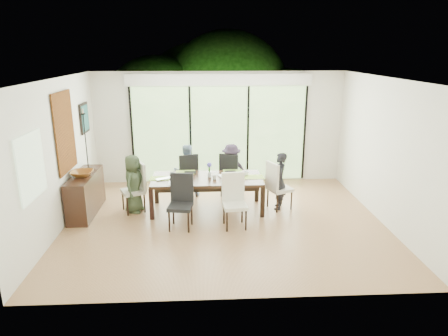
{
  "coord_description": "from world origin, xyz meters",
  "views": [
    {
      "loc": [
        -0.38,
        -7.07,
        3.18
      ],
      "look_at": [
        0.0,
        0.25,
        1.0
      ],
      "focal_mm": 32.0,
      "sensor_mm": 36.0,
      "label": 1
    }
  ],
  "objects_px": {
    "person_far_left": "(186,171)",
    "cup_b": "(215,177)",
    "chair_far_left": "(187,174)",
    "vase": "(209,174)",
    "chair_right_end": "(280,185)",
    "person_far_right": "(231,170)",
    "table_top": "(207,179)",
    "chair_near_left": "(180,203)",
    "person_left_end": "(133,183)",
    "laptop": "(164,179)",
    "chair_left_end": "(133,188)",
    "sideboard": "(86,194)",
    "chair_far_right": "(231,173)",
    "cup_c": "(246,174)",
    "bowl": "(82,173)",
    "cup_a": "(173,174)",
    "person_right_end": "(279,181)",
    "chair_near_right": "(235,201)"
  },
  "relations": [
    {
      "from": "cup_a",
      "to": "sideboard",
      "type": "distance_m",
      "value": 1.77
    },
    {
      "from": "person_far_left",
      "to": "bowl",
      "type": "relative_size",
      "value": 2.77
    },
    {
      "from": "chair_left_end",
      "to": "bowl",
      "type": "relative_size",
      "value": 2.36
    },
    {
      "from": "person_far_left",
      "to": "cup_c",
      "type": "relative_size",
      "value": 10.4
    },
    {
      "from": "person_left_end",
      "to": "cup_b",
      "type": "xyz_separation_m",
      "value": [
        1.63,
        -0.1,
        0.14
      ]
    },
    {
      "from": "person_far_right",
      "to": "cup_c",
      "type": "xyz_separation_m",
      "value": [
        0.25,
        -0.73,
        0.14
      ]
    },
    {
      "from": "person_far_right",
      "to": "cup_b",
      "type": "distance_m",
      "value": 1.02
    },
    {
      "from": "chair_left_end",
      "to": "person_far_left",
      "type": "bearing_deg",
      "value": 103.88
    },
    {
      "from": "table_top",
      "to": "person_far_left",
      "type": "bearing_deg",
      "value": 118.47
    },
    {
      "from": "person_left_end",
      "to": "person_right_end",
      "type": "distance_m",
      "value": 2.96
    },
    {
      "from": "table_top",
      "to": "chair_near_left",
      "type": "bearing_deg",
      "value": -119.89
    },
    {
      "from": "cup_a",
      "to": "cup_b",
      "type": "xyz_separation_m",
      "value": [
        0.85,
        -0.25,
        -0.0
      ]
    },
    {
      "from": "person_left_end",
      "to": "cup_b",
      "type": "bearing_deg",
      "value": -78.65
    },
    {
      "from": "person_far_right",
      "to": "sideboard",
      "type": "distance_m",
      "value": 3.11
    },
    {
      "from": "person_right_end",
      "to": "laptop",
      "type": "relative_size",
      "value": 3.91
    },
    {
      "from": "person_left_end",
      "to": "laptop",
      "type": "xyz_separation_m",
      "value": [
        0.63,
        -0.1,
        0.11
      ]
    },
    {
      "from": "person_far_right",
      "to": "chair_far_right",
      "type": "bearing_deg",
      "value": -102.77
    },
    {
      "from": "person_left_end",
      "to": "laptop",
      "type": "bearing_deg",
      "value": -84.16
    },
    {
      "from": "chair_far_left",
      "to": "person_left_end",
      "type": "bearing_deg",
      "value": 21.13
    },
    {
      "from": "chair_far_right",
      "to": "cup_c",
      "type": "height_order",
      "value": "chair_far_right"
    },
    {
      "from": "sideboard",
      "to": "cup_a",
      "type": "bearing_deg",
      "value": 6.24
    },
    {
      "from": "person_far_left",
      "to": "cup_b",
      "type": "relative_size",
      "value": 12.9
    },
    {
      "from": "chair_left_end",
      "to": "cup_b",
      "type": "xyz_separation_m",
      "value": [
        1.65,
        -0.1,
        0.23
      ]
    },
    {
      "from": "chair_near_right",
      "to": "chair_right_end",
      "type": "bearing_deg",
      "value": 35.12
    },
    {
      "from": "person_right_end",
      "to": "chair_left_end",
      "type": "bearing_deg",
      "value": -78.82
    },
    {
      "from": "vase",
      "to": "bowl",
      "type": "distance_m",
      "value": 2.49
    },
    {
      "from": "table_top",
      "to": "chair_right_end",
      "type": "height_order",
      "value": "chair_right_end"
    },
    {
      "from": "table_top",
      "to": "cup_b",
      "type": "height_order",
      "value": "cup_b"
    },
    {
      "from": "chair_left_end",
      "to": "person_left_end",
      "type": "height_order",
      "value": "person_left_end"
    },
    {
      "from": "chair_right_end",
      "to": "person_far_right",
      "type": "bearing_deg",
      "value": 25.3
    },
    {
      "from": "chair_left_end",
      "to": "chair_near_right",
      "type": "xyz_separation_m",
      "value": [
        2.0,
        -0.87,
        0.0
      ]
    },
    {
      "from": "chair_far_left",
      "to": "vase",
      "type": "xyz_separation_m",
      "value": [
        0.5,
        -0.8,
        0.24
      ]
    },
    {
      "from": "chair_right_end",
      "to": "chair_far_left",
      "type": "height_order",
      "value": "same"
    },
    {
      "from": "cup_b",
      "to": "chair_left_end",
      "type": "bearing_deg",
      "value": 176.53
    },
    {
      "from": "chair_near_right",
      "to": "person_far_right",
      "type": "xyz_separation_m",
      "value": [
        0.05,
        1.7,
        0.09
      ]
    },
    {
      "from": "table_top",
      "to": "sideboard",
      "type": "xyz_separation_m",
      "value": [
        -2.43,
        -0.04,
        -0.26
      ]
    },
    {
      "from": "vase",
      "to": "person_far_right",
      "type": "bearing_deg",
      "value": 57.34
    },
    {
      "from": "chair_near_left",
      "to": "chair_far_right",
      "type": "bearing_deg",
      "value": 66.73
    },
    {
      "from": "vase",
      "to": "sideboard",
      "type": "xyz_separation_m",
      "value": [
        -2.48,
        -0.09,
        -0.34
      ]
    },
    {
      "from": "chair_near_right",
      "to": "cup_a",
      "type": "relative_size",
      "value": 8.87
    },
    {
      "from": "chair_left_end",
      "to": "sideboard",
      "type": "height_order",
      "value": "chair_left_end"
    },
    {
      "from": "cup_a",
      "to": "cup_b",
      "type": "distance_m",
      "value": 0.89
    },
    {
      "from": "chair_far_right",
      "to": "vase",
      "type": "height_order",
      "value": "chair_far_right"
    },
    {
      "from": "table_top",
      "to": "person_right_end",
      "type": "relative_size",
      "value": 1.86
    },
    {
      "from": "chair_right_end",
      "to": "person_far_right",
      "type": "relative_size",
      "value": 0.85
    },
    {
      "from": "chair_left_end",
      "to": "cup_c",
      "type": "relative_size",
      "value": 8.87
    },
    {
      "from": "chair_near_left",
      "to": "person_far_left",
      "type": "height_order",
      "value": "person_far_left"
    },
    {
      "from": "chair_near_left",
      "to": "bowl",
      "type": "bearing_deg",
      "value": 167.44
    },
    {
      "from": "vase",
      "to": "cup_b",
      "type": "bearing_deg",
      "value": -56.31
    },
    {
      "from": "chair_near_right",
      "to": "person_left_end",
      "type": "xyz_separation_m",
      "value": [
        -1.98,
        0.87,
        0.09
      ]
    }
  ]
}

